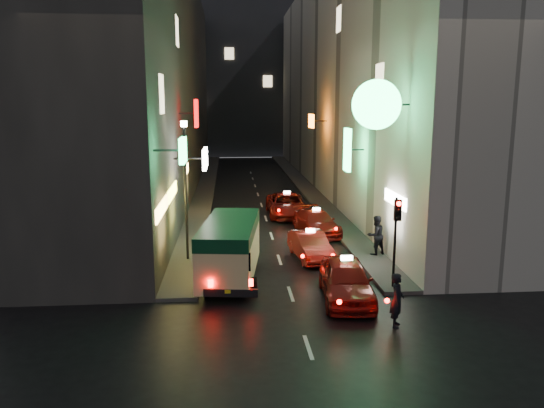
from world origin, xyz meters
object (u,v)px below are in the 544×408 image
object	(u,v)px
lamp_post	(186,181)
minibus	(230,244)
taxi_near	(346,277)
traffic_light	(397,223)
pedestrian_crossing	(397,297)

from	to	relation	value
lamp_post	minibus	bearing A→B (deg)	-54.70
taxi_near	lamp_post	distance (m)	8.58
minibus	taxi_near	size ratio (longest dim) A/B	1.04
lamp_post	traffic_light	bearing A→B (deg)	-28.91
pedestrian_crossing	traffic_light	size ratio (longest dim) A/B	0.58
minibus	traffic_light	world-z (taller)	traffic_light
minibus	pedestrian_crossing	distance (m)	7.33
minibus	traffic_light	xyz separation A→B (m)	(6.27, -1.80, 1.13)
minibus	lamp_post	world-z (taller)	lamp_post
taxi_near	pedestrian_crossing	bearing A→B (deg)	-65.63
minibus	pedestrian_crossing	size ratio (longest dim) A/B	2.93
pedestrian_crossing	lamp_post	size ratio (longest dim) A/B	0.33
minibus	taxi_near	world-z (taller)	minibus
pedestrian_crossing	traffic_light	bearing A→B (deg)	4.95
taxi_near	lamp_post	world-z (taller)	lamp_post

